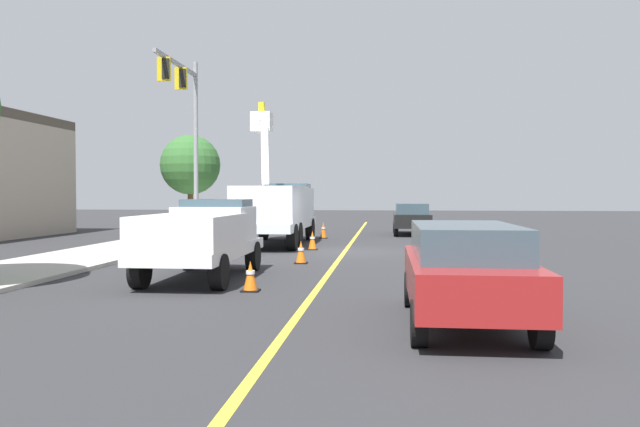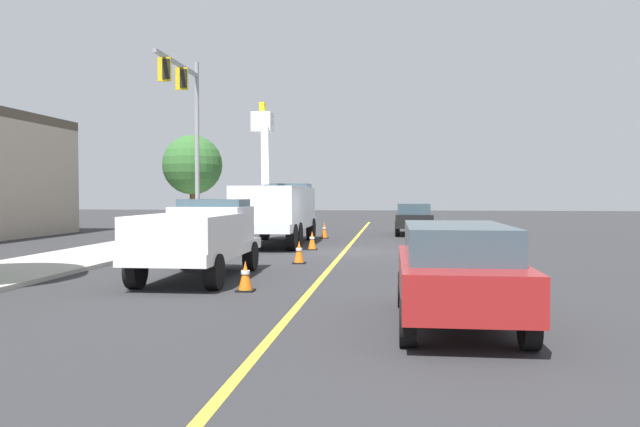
# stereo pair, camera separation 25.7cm
# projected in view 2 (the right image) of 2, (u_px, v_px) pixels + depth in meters

# --- Properties ---
(ground) EXTENTS (120.00, 120.00, 0.00)m
(ground) POSITION_uv_depth(u_px,v_px,m) (344.00, 252.00, 24.17)
(ground) COLOR #2D2D30
(sidewalk_far_side) EXTENTS (60.00, 3.63, 0.12)m
(sidewalk_far_side) POSITION_uv_depth(u_px,v_px,m) (128.00, 248.00, 25.16)
(sidewalk_far_side) COLOR #B2ADA3
(sidewalk_far_side) RESTS_ON ground
(lane_centre_stripe) EXTENTS (50.00, 0.19, 0.01)m
(lane_centre_stripe) POSITION_uv_depth(u_px,v_px,m) (344.00, 251.00, 24.17)
(lane_centre_stripe) COLOR yellow
(lane_centre_stripe) RESTS_ON ground
(utility_bucket_truck) EXTENTS (8.20, 2.70, 6.39)m
(utility_bucket_truck) POSITION_uv_depth(u_px,v_px,m) (277.00, 208.00, 27.56)
(utility_bucket_truck) COLOR white
(utility_bucket_truck) RESTS_ON ground
(service_pickup_truck) EXTENTS (5.60, 2.19, 2.06)m
(service_pickup_truck) POSITION_uv_depth(u_px,v_px,m) (198.00, 236.00, 16.38)
(service_pickup_truck) COLOR white
(service_pickup_truck) RESTS_ON ground
(passing_minivan) EXTENTS (4.80, 1.95, 1.69)m
(passing_minivan) POSITION_uv_depth(u_px,v_px,m) (413.00, 217.00, 34.12)
(passing_minivan) COLOR black
(passing_minivan) RESTS_ON ground
(trailing_sedan) EXTENTS (4.80, 1.95, 1.69)m
(trailing_sedan) POSITION_uv_depth(u_px,v_px,m) (457.00, 267.00, 10.68)
(trailing_sedan) COLOR maroon
(trailing_sedan) RESTS_ON ground
(traffic_cone_leading) EXTENTS (0.40, 0.40, 0.70)m
(traffic_cone_leading) POSITION_uv_depth(u_px,v_px,m) (245.00, 276.00, 14.30)
(traffic_cone_leading) COLOR black
(traffic_cone_leading) RESTS_ON ground
(traffic_cone_mid_front) EXTENTS (0.40, 0.40, 0.73)m
(traffic_cone_mid_front) POSITION_uv_depth(u_px,v_px,m) (299.00, 252.00, 20.01)
(traffic_cone_mid_front) COLOR black
(traffic_cone_mid_front) RESTS_ON ground
(traffic_cone_mid_rear) EXTENTS (0.40, 0.40, 0.76)m
(traffic_cone_mid_rear) POSITION_uv_depth(u_px,v_px,m) (312.00, 240.00, 24.87)
(traffic_cone_mid_rear) COLOR black
(traffic_cone_mid_rear) RESTS_ON ground
(traffic_cone_trailing) EXTENTS (0.40, 0.40, 0.82)m
(traffic_cone_trailing) POSITION_uv_depth(u_px,v_px,m) (324.00, 230.00, 31.27)
(traffic_cone_trailing) COLOR black
(traffic_cone_trailing) RESTS_ON ground
(traffic_signal_mast) EXTENTS (5.56, 0.56, 8.60)m
(traffic_signal_mast) POSITION_uv_depth(u_px,v_px,m) (187.00, 115.00, 29.28)
(traffic_signal_mast) COLOR gray
(traffic_signal_mast) RESTS_ON ground
(street_tree_right) EXTENTS (3.43, 3.43, 5.60)m
(street_tree_right) POSITION_uv_depth(u_px,v_px,m) (192.00, 165.00, 36.40)
(street_tree_right) COLOR brown
(street_tree_right) RESTS_ON ground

